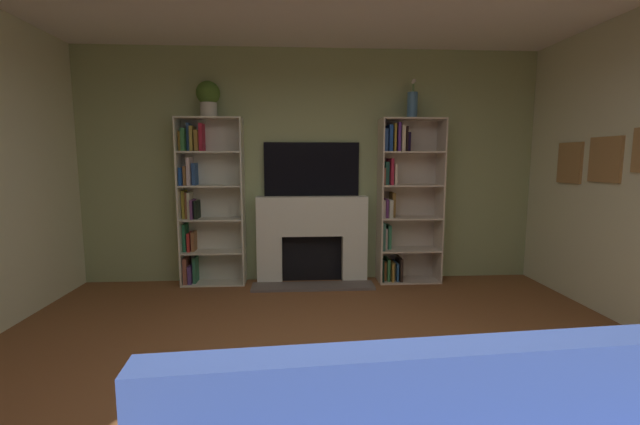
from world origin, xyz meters
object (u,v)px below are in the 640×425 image
(bookshelf_right, at_px, (401,200))
(coffee_table, at_px, (404,401))
(vase_with_flowers, at_px, (412,105))
(tv, at_px, (312,169))
(bookshelf_left, at_px, (205,200))
(potted_plant, at_px, (208,97))
(fireplace, at_px, (312,237))

(bookshelf_right, height_order, coffee_table, bookshelf_right)
(vase_with_flowers, bearing_deg, tv, 174.18)
(bookshelf_left, distance_m, bookshelf_right, 2.35)
(bookshelf_right, xyz_separation_m, potted_plant, (-2.26, -0.03, 1.18))
(tv, height_order, bookshelf_left, bookshelf_left)
(tv, distance_m, bookshelf_right, 1.15)
(potted_plant, bearing_deg, bookshelf_right, 0.67)
(vase_with_flowers, bearing_deg, bookshelf_left, 178.86)
(coffee_table, bearing_deg, vase_with_flowers, 74.23)
(fireplace, relative_size, vase_with_flowers, 3.14)
(potted_plant, height_order, vase_with_flowers, vase_with_flowers)
(fireplace, height_order, tv, tv)
(tv, bearing_deg, vase_with_flowers, -5.82)
(vase_with_flowers, bearing_deg, potted_plant, -180.00)
(tv, xyz_separation_m, bookshelf_left, (-1.27, -0.07, -0.36))
(potted_plant, distance_m, coffee_table, 3.90)
(bookshelf_right, distance_m, vase_with_flowers, 1.12)
(tv, distance_m, bookshelf_left, 1.32)
(bookshelf_right, bearing_deg, potted_plant, -179.33)
(vase_with_flowers, distance_m, coffee_table, 3.69)
(bookshelf_right, bearing_deg, vase_with_flowers, -15.72)
(vase_with_flowers, bearing_deg, coffee_table, -105.77)
(coffee_table, bearing_deg, bookshelf_left, 116.04)
(fireplace, height_order, coffee_table, fireplace)
(potted_plant, relative_size, coffee_table, 0.43)
(fireplace, distance_m, vase_with_flowers, 1.96)
(tv, bearing_deg, coffee_table, -84.91)
(potted_plant, bearing_deg, vase_with_flowers, 0.00)
(fireplace, bearing_deg, potted_plant, -178.29)
(fireplace, xyz_separation_m, potted_plant, (-1.18, -0.04, 1.63))
(bookshelf_left, bearing_deg, vase_with_flowers, -1.14)
(vase_with_flowers, height_order, coffee_table, vase_with_flowers)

